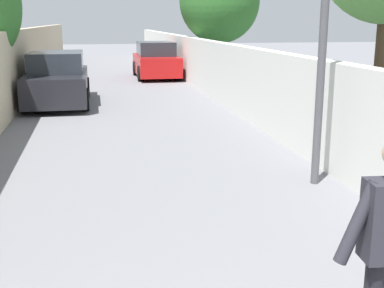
# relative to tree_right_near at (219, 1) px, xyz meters

# --- Properties ---
(ground_plane) EXTENTS (80.00, 80.00, 0.00)m
(ground_plane) POSITION_rel_tree_right_near_xyz_m (-5.00, 4.18, -3.17)
(ground_plane) COLOR slate
(wall_left) EXTENTS (48.00, 0.30, 2.17)m
(wall_left) POSITION_rel_tree_right_near_xyz_m (-7.00, 7.19, -2.09)
(wall_left) COLOR tan
(wall_left) RESTS_ON ground
(fence_right) EXTENTS (48.00, 0.30, 1.79)m
(fence_right) POSITION_rel_tree_right_near_xyz_m (-7.00, 1.17, -2.28)
(fence_right) COLOR silver
(fence_right) RESTS_ON ground
(tree_right_near) EXTENTS (3.16, 3.16, 4.83)m
(tree_right_near) POSITION_rel_tree_right_near_xyz_m (0.00, 0.00, 0.00)
(tree_right_near) COLOR #473523
(tree_right_near) RESTS_ON ground
(car_near) EXTENTS (4.30, 1.80, 1.54)m
(car_near) POSITION_rel_tree_right_near_xyz_m (-4.63, 6.04, -2.46)
(car_near) COLOR black
(car_near) RESTS_ON ground
(car_far) EXTENTS (3.90, 1.80, 1.54)m
(car_far) POSITION_rel_tree_right_near_xyz_m (1.93, 2.32, -2.46)
(car_far) COLOR #B71414
(car_far) RESTS_ON ground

